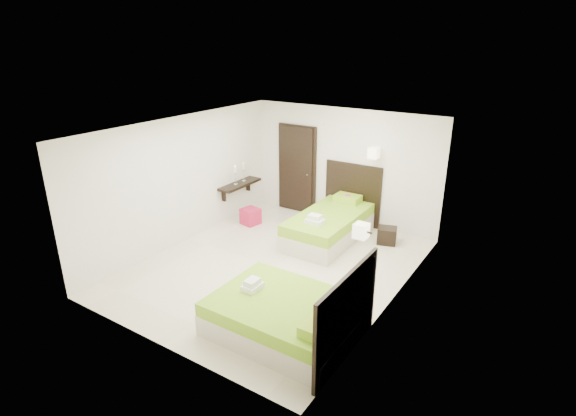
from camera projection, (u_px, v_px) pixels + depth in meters
The scene contains 7 objects.
floor at pixel (275, 267), 8.40m from camera, with size 5.50×5.50×0.00m, color beige.
bed_single at pixel (331, 223), 9.48m from camera, with size 1.35×2.25×1.86m.
bed_double at pixel (289, 316), 6.41m from camera, with size 2.03×1.73×1.67m.
nightstand at pixel (387, 235), 9.30m from camera, with size 0.38×0.34×0.34m, color black.
ottoman at pixel (251, 216), 10.27m from camera, with size 0.37×0.37×0.37m, color #A7163B.
door at pixel (297, 169), 10.75m from camera, with size 1.02×0.15×2.14m.
console_shelf at pixel (240, 184), 10.42m from camera, with size 0.35×1.20×0.78m.
Camera 1 is at (4.26, -6.12, 4.03)m, focal length 28.00 mm.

